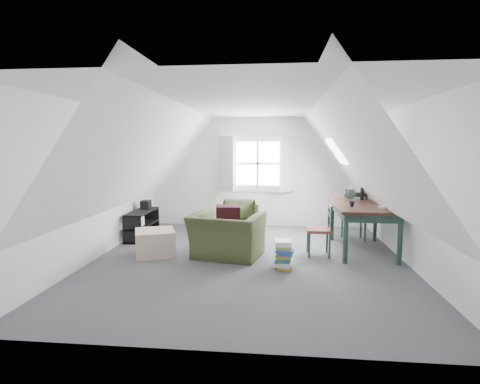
# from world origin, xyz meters

# --- Properties ---
(floor) EXTENTS (5.50, 5.50, 0.00)m
(floor) POSITION_xyz_m (0.00, 0.00, 0.00)
(floor) COLOR #4A4A4E
(floor) RESTS_ON ground
(ceiling) EXTENTS (5.50, 5.50, 0.00)m
(ceiling) POSITION_xyz_m (0.00, 0.00, 2.50)
(ceiling) COLOR white
(ceiling) RESTS_ON wall_back
(wall_back) EXTENTS (5.00, 0.00, 5.00)m
(wall_back) POSITION_xyz_m (0.00, 2.75, 1.25)
(wall_back) COLOR silver
(wall_back) RESTS_ON ground
(wall_front) EXTENTS (5.00, 0.00, 5.00)m
(wall_front) POSITION_xyz_m (0.00, -2.75, 1.25)
(wall_front) COLOR silver
(wall_front) RESTS_ON ground
(wall_left) EXTENTS (0.00, 5.50, 5.50)m
(wall_left) POSITION_xyz_m (-2.50, 0.00, 1.25)
(wall_left) COLOR silver
(wall_left) RESTS_ON ground
(wall_right) EXTENTS (0.00, 5.50, 5.50)m
(wall_right) POSITION_xyz_m (2.50, 0.00, 1.25)
(wall_right) COLOR silver
(wall_right) RESTS_ON ground
(slope_left) EXTENTS (3.19, 5.50, 4.48)m
(slope_left) POSITION_xyz_m (-1.55, 0.00, 1.78)
(slope_left) COLOR white
(slope_left) RESTS_ON wall_left
(slope_right) EXTENTS (3.19, 5.50, 4.48)m
(slope_right) POSITION_xyz_m (1.55, 0.00, 1.78)
(slope_right) COLOR white
(slope_right) RESTS_ON wall_right
(dormer_window) EXTENTS (1.71, 0.35, 1.30)m
(dormer_window) POSITION_xyz_m (0.00, 2.68, 1.45)
(dormer_window) COLOR white
(dormer_window) RESTS_ON wall_back
(skylight) EXTENTS (0.35, 0.75, 0.47)m
(skylight) POSITION_xyz_m (1.55, 1.30, 1.75)
(skylight) COLOR white
(skylight) RESTS_ON slope_right
(armchair_near) EXTENTS (1.31, 1.20, 0.73)m
(armchair_near) POSITION_xyz_m (-0.37, 0.17, 0.00)
(armchair_near) COLOR #384123
(armchair_near) RESTS_ON floor
(armchair_far) EXTENTS (0.85, 0.87, 0.73)m
(armchair_far) POSITION_xyz_m (-0.33, 1.75, 0.00)
(armchair_far) COLOR #384123
(armchair_far) RESTS_ON floor
(throw_pillow) EXTENTS (0.43, 0.28, 0.42)m
(throw_pillow) POSITION_xyz_m (-0.37, 0.32, 0.65)
(throw_pillow) COLOR #3A0F1C
(throw_pillow) RESTS_ON armchair_near
(ottoman) EXTENTS (0.83, 0.83, 0.43)m
(ottoman) POSITION_xyz_m (-1.61, 0.16, 0.21)
(ottoman) COLOR #C5AC96
(ottoman) RESTS_ON floor
(dining_table) EXTENTS (1.00, 1.67, 0.84)m
(dining_table) POSITION_xyz_m (1.95, 0.75, 0.73)
(dining_table) COLOR black
(dining_table) RESTS_ON floor
(demijohn) EXTENTS (0.23, 0.23, 0.32)m
(demijohn) POSITION_xyz_m (1.80, 1.20, 0.97)
(demijohn) COLOR silver
(demijohn) RESTS_ON dining_table
(vase_twigs) EXTENTS (0.07, 0.08, 0.58)m
(vase_twigs) POSITION_xyz_m (2.05, 1.30, 0.96)
(vase_twigs) COLOR black
(vase_twigs) RESTS_ON dining_table
(cup) EXTENTS (0.10, 0.10, 0.09)m
(cup) POSITION_xyz_m (1.70, 0.45, 0.84)
(cup) COLOR black
(cup) RESTS_ON dining_table
(paper_box) EXTENTS (0.13, 0.11, 0.04)m
(paper_box) POSITION_xyz_m (2.15, 0.30, 0.85)
(paper_box) COLOR white
(paper_box) RESTS_ON dining_table
(dining_chair_far) EXTENTS (0.46, 0.46, 0.97)m
(dining_chair_far) POSITION_xyz_m (1.96, 1.52, 0.51)
(dining_chair_far) COLOR brown
(dining_chair_far) RESTS_ON floor
(dining_chair_near) EXTENTS (0.41, 0.41, 0.87)m
(dining_chair_near) POSITION_xyz_m (1.20, 0.40, 0.46)
(dining_chair_near) COLOR brown
(dining_chair_near) RESTS_ON floor
(media_shelf) EXTENTS (0.36, 1.08, 0.55)m
(media_shelf) POSITION_xyz_m (-2.26, 1.27, 0.25)
(media_shelf) COLOR black
(media_shelf) RESTS_ON floor
(electronics_box) EXTENTS (0.18, 0.24, 0.19)m
(electronics_box) POSITION_xyz_m (-2.26, 1.56, 0.63)
(electronics_box) COLOR black
(electronics_box) RESTS_ON media_shelf
(magazine_stack) EXTENTS (0.32, 0.38, 0.43)m
(magazine_stack) POSITION_xyz_m (0.57, -0.33, 0.21)
(magazine_stack) COLOR #B29933
(magazine_stack) RESTS_ON floor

